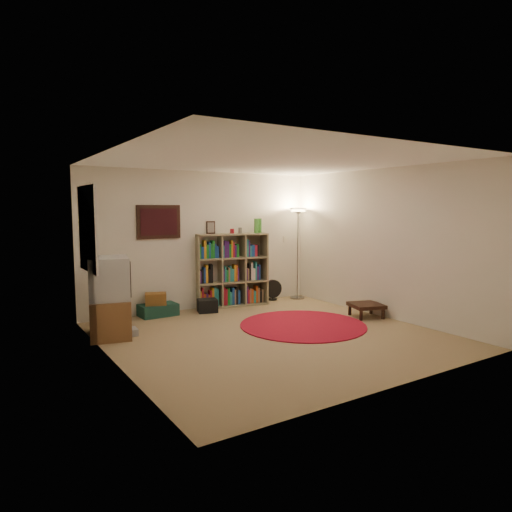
{
  "coord_description": "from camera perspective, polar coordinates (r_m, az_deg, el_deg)",
  "views": [
    {
      "loc": [
        -3.66,
        -5.3,
        1.84
      ],
      "look_at": [
        0.1,
        0.6,
        1.1
      ],
      "focal_mm": 32.0,
      "sensor_mm": 36.0,
      "label": 1
    }
  ],
  "objects": [
    {
      "name": "red_rug",
      "position": [
        7.28,
        5.88,
        -8.56
      ],
      "size": [
        1.98,
        1.98,
        0.02
      ],
      "color": "maroon",
      "rests_on": "ground"
    },
    {
      "name": "suitcase",
      "position": [
        8.04,
        -12.16,
        -6.59
      ],
      "size": [
        0.64,
        0.43,
        0.2
      ],
      "rotation": [
        0.0,
        0.0,
        0.04
      ],
      "color": "#15392F",
      "rests_on": "ground"
    },
    {
      "name": "side_table",
      "position": [
        7.96,
        13.63,
        -6.07
      ],
      "size": [
        0.64,
        0.64,
        0.23
      ],
      "rotation": [
        0.0,
        0.0,
        -0.31
      ],
      "color": "black",
      "rests_on": "ground"
    },
    {
      "name": "floor_fan",
      "position": [
        9.15,
        2.11,
        -4.26
      ],
      "size": [
        0.37,
        0.22,
        0.41
      ],
      "rotation": [
        0.0,
        0.0,
        -0.19
      ],
      "color": "black",
      "rests_on": "ground"
    },
    {
      "name": "room",
      "position": [
        6.48,
        1.46,
        0.9
      ],
      "size": [
        4.54,
        4.54,
        2.54
      ],
      "color": "#8A7251",
      "rests_on": "ground"
    },
    {
      "name": "wicker_basket",
      "position": [
        7.96,
        -12.42,
        -5.26
      ],
      "size": [
        0.41,
        0.35,
        0.2
      ],
      "rotation": [
        0.0,
        0.0,
        -0.34
      ],
      "color": "brown",
      "rests_on": "suitcase"
    },
    {
      "name": "bookshelf",
      "position": [
        8.59,
        -3.24,
        -1.87
      ],
      "size": [
        1.41,
        0.63,
        1.64
      ],
      "rotation": [
        0.0,
        0.0,
        -0.18
      ],
      "color": "gray",
      "rests_on": "ground"
    },
    {
      "name": "floor_lamp",
      "position": [
        9.21,
        5.27,
        4.07
      ],
      "size": [
        0.42,
        0.42,
        1.84
      ],
      "rotation": [
        0.0,
        0.0,
        0.21
      ],
      "color": "gray",
      "rests_on": "ground"
    },
    {
      "name": "duffel_bag",
      "position": [
        8.17,
        -6.1,
        -6.19
      ],
      "size": [
        0.4,
        0.36,
        0.23
      ],
      "rotation": [
        0.0,
        0.0,
        -0.27
      ],
      "color": "black",
      "rests_on": "ground"
    },
    {
      "name": "tv_stand",
      "position": [
        6.87,
        -17.83,
        -5.06
      ],
      "size": [
        0.71,
        0.89,
        1.15
      ],
      "rotation": [
        0.0,
        0.0,
        -0.22
      ],
      "color": "brown",
      "rests_on": "ground"
    },
    {
      "name": "dvd_box",
      "position": [
        6.94,
        -15.88,
        -9.14
      ],
      "size": [
        0.32,
        0.27,
        0.1
      ],
      "rotation": [
        0.0,
        0.0,
        -0.09
      ],
      "color": "#ADADB1",
      "rests_on": "ground"
    }
  ]
}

